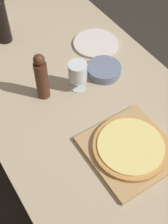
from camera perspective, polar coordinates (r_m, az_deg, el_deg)
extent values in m
plane|color=#2D2823|center=(2.01, -0.18, -11.53)|extent=(12.00, 12.00, 0.00)
cube|color=tan|center=(1.38, -0.26, 2.40)|extent=(0.87, 1.76, 0.03)
cylinder|color=brown|center=(2.30, -3.43, 13.24)|extent=(0.06, 0.06, 0.73)
cube|color=tan|center=(1.22, 8.39, -6.79)|extent=(0.31, 0.32, 0.02)
cylinder|color=#C68947|center=(1.20, 8.48, -6.34)|extent=(0.29, 0.29, 0.02)
cylinder|color=#EAD67A|center=(1.19, 8.55, -6.04)|extent=(0.25, 0.25, 0.01)
cylinder|color=black|center=(1.64, -14.95, 15.68)|extent=(0.07, 0.07, 0.22)
cylinder|color=#4C2819|center=(1.32, -7.69, 5.74)|extent=(0.06, 0.06, 0.19)
sphere|color=#4C2819|center=(1.24, -8.26, 9.44)|extent=(0.05, 0.05, 0.05)
cylinder|color=silver|center=(1.41, -1.10, 4.54)|extent=(0.07, 0.07, 0.00)
cylinder|color=silver|center=(1.39, -1.12, 5.36)|extent=(0.01, 0.01, 0.05)
cylinder|color=silver|center=(1.34, -1.16, 7.37)|extent=(0.08, 0.08, 0.08)
cylinder|color=slate|center=(1.46, 3.66, 7.69)|extent=(0.16, 0.16, 0.04)
cylinder|color=silver|center=(1.62, 2.15, 12.43)|extent=(0.23, 0.23, 0.01)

